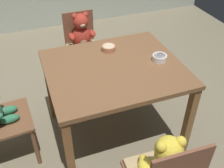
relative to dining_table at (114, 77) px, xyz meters
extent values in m
cube|color=#786D56|center=(0.00, 0.00, -0.67)|extent=(5.20, 5.20, 0.04)
cube|color=brown|center=(0.00, 0.00, 0.08)|extent=(1.07, 0.92, 0.04)
cube|color=brown|center=(-0.50, -0.42, -0.30)|extent=(0.06, 0.06, 0.71)
cube|color=brown|center=(0.50, -0.42, -0.30)|extent=(0.06, 0.06, 0.71)
cube|color=brown|center=(-0.50, 0.42, -0.30)|extent=(0.06, 0.06, 0.71)
cube|color=brown|center=(0.50, 0.42, -0.30)|extent=(0.06, 0.06, 0.71)
ellipsoid|color=beige|center=(-0.02, -0.84, -0.07)|extent=(0.12, 0.07, 0.15)
sphere|color=yellow|center=(-0.02, -0.89, 0.12)|extent=(0.16, 0.16, 0.16)
ellipsoid|color=beige|center=(-0.02, -0.83, 0.11)|extent=(0.07, 0.06, 0.05)
sphere|color=yellow|center=(0.04, -0.90, 0.18)|extent=(0.06, 0.06, 0.06)
sphere|color=yellow|center=(-0.07, -0.90, 0.18)|extent=(0.06, 0.06, 0.06)
ellipsoid|color=yellow|center=(0.10, -0.88, -0.03)|extent=(0.07, 0.14, 0.07)
ellipsoid|color=yellow|center=(0.05, -0.77, -0.14)|extent=(0.08, 0.16, 0.07)
ellipsoid|color=yellow|center=(-0.07, -0.77, -0.14)|extent=(0.08, 0.16, 0.07)
cube|color=brown|center=(-0.91, 0.04, -0.23)|extent=(0.43, 0.43, 0.02)
cylinder|color=brown|center=(-0.72, -0.12, -0.45)|extent=(0.04, 0.04, 0.42)
cylinder|color=brown|center=(-0.75, 0.22, -0.45)|extent=(0.04, 0.04, 0.42)
ellipsoid|color=#30734F|center=(-0.86, -0.01, -0.18)|extent=(0.15, 0.08, 0.07)
ellipsoid|color=#30734F|center=(-0.87, 0.10, -0.18)|extent=(0.15, 0.08, 0.07)
cube|color=brown|center=(-0.04, 0.83, -0.23)|extent=(0.37, 0.37, 0.02)
cube|color=brown|center=(-0.04, 1.01, -0.02)|extent=(0.33, 0.02, 0.39)
cylinder|color=brown|center=(-0.19, 0.68, -0.45)|extent=(0.04, 0.04, 0.42)
cylinder|color=brown|center=(0.11, 0.68, -0.45)|extent=(0.04, 0.04, 0.42)
cylinder|color=brown|center=(-0.19, 0.98, -0.45)|extent=(0.04, 0.04, 0.42)
cylinder|color=brown|center=(0.11, 0.99, -0.45)|extent=(0.04, 0.04, 0.42)
cube|color=tan|center=(-0.04, 0.83, -0.20)|extent=(0.34, 0.34, 0.04)
ellipsoid|color=#A83224|center=(-0.04, 0.90, -0.07)|extent=(0.20, 0.17, 0.23)
ellipsoid|color=#C6B08A|center=(-0.04, 0.84, -0.08)|extent=(0.11, 0.06, 0.14)
sphere|color=#A83224|center=(-0.04, 0.89, 0.11)|extent=(0.16, 0.16, 0.16)
ellipsoid|color=#C6B08A|center=(-0.04, 0.83, 0.10)|extent=(0.07, 0.06, 0.05)
sphere|color=#A83224|center=(-0.10, 0.90, 0.17)|extent=(0.06, 0.06, 0.06)
sphere|color=#A83224|center=(0.02, 0.90, 0.17)|extent=(0.06, 0.06, 0.06)
ellipsoid|color=#A83224|center=(-0.15, 0.87, -0.04)|extent=(0.07, 0.13, 0.06)
ellipsoid|color=#A83224|center=(0.07, 0.87, -0.04)|extent=(0.07, 0.13, 0.06)
ellipsoid|color=#A83224|center=(-0.10, 0.77, -0.15)|extent=(0.07, 0.15, 0.07)
ellipsoid|color=#A83224|center=(0.02, 0.78, -0.15)|extent=(0.07, 0.15, 0.07)
cylinder|color=#B77352|center=(0.04, 0.25, 0.12)|extent=(0.12, 0.12, 0.05)
cylinder|color=#B77352|center=(0.04, 0.25, 0.10)|extent=(0.07, 0.07, 0.01)
cylinder|color=beige|center=(0.04, 0.25, 0.14)|extent=(0.10, 0.10, 0.01)
cylinder|color=white|center=(0.38, -0.04, 0.12)|extent=(0.12, 0.12, 0.05)
cylinder|color=white|center=(0.38, -0.04, 0.10)|extent=(0.07, 0.07, 0.01)
cylinder|color=beige|center=(0.38, -0.04, 0.14)|extent=(0.10, 0.10, 0.01)
camera|label=1|loc=(-0.62, -1.64, 1.27)|focal=42.46mm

